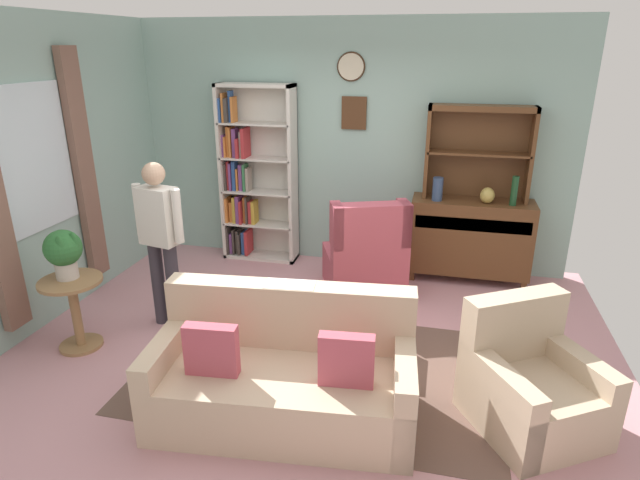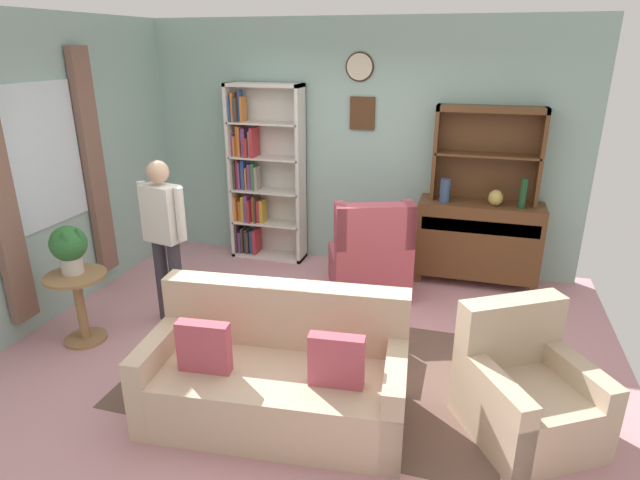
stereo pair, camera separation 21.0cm
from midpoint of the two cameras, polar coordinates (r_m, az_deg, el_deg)
ground_plane at (r=4.74m, az=-3.07°, el=-11.68°), size 5.40×4.60×0.02m
wall_back at (r=6.19m, az=2.30°, el=10.11°), size 5.00×0.09×2.80m
wall_left at (r=5.45m, az=-29.83°, el=5.95°), size 0.16×4.20×2.80m
area_rug at (r=4.45m, az=-1.64°, el=-13.85°), size 2.86×1.83×0.01m
bookshelf at (r=6.42m, az=-8.31°, el=6.63°), size 0.90×0.30×2.10m
sideboard at (r=6.05m, az=14.93°, el=0.38°), size 1.30×0.45×0.92m
sideboard_hutch at (r=5.90m, az=15.85°, el=10.37°), size 1.10×0.26×1.00m
vase_tall at (r=5.82m, az=11.57°, el=5.41°), size 0.11×0.11×0.25m
vase_round at (r=5.85m, az=16.65°, el=4.63°), size 0.15×0.15×0.17m
bottle_wine at (r=5.83m, az=19.28°, el=5.02°), size 0.07×0.07×0.31m
couch_floral at (r=3.85m, az=-5.51°, el=-14.50°), size 1.87×1.02×0.90m
armchair_floral at (r=4.00m, az=20.34°, el=-14.76°), size 1.05×1.06×0.88m
wingback_chair at (r=5.56m, az=3.85°, el=-2.11°), size 1.01×1.03×1.05m
plant_stand at (r=5.07m, az=-26.06°, el=-6.42°), size 0.52×0.52×0.64m
potted_plant_large at (r=4.93m, az=-27.06°, el=-1.06°), size 0.31×0.31×0.43m
person_reading at (r=4.98m, az=-18.04°, el=0.60°), size 0.53×0.27×1.56m
coffee_table at (r=4.56m, az=0.71°, el=-7.79°), size 0.80×0.50×0.42m
book_stack at (r=4.58m, az=2.17°, el=-6.25°), size 0.20×0.13×0.07m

